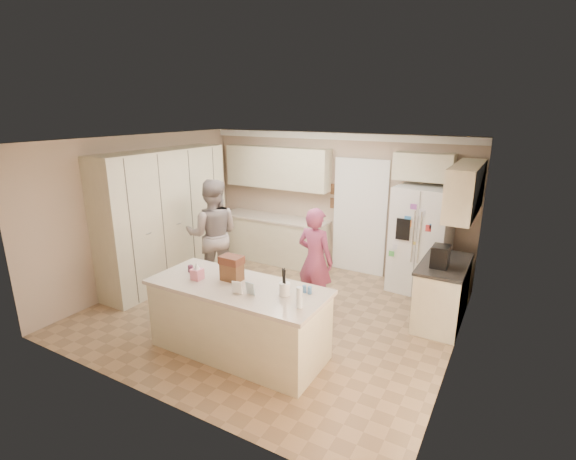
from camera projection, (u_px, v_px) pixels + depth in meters
The scene contains 41 objects.
floor at pixel (271, 313), 6.41m from camera, with size 5.20×4.60×0.02m, color #947652.
ceiling at pixel (269, 140), 5.68m from camera, with size 5.20×4.60×0.02m, color white.
wall_back at pixel (334, 202), 7.97m from camera, with size 5.20×0.02×2.60m, color tan.
wall_front at pixel (147, 290), 4.12m from camera, with size 5.20×0.02×2.60m, color tan.
wall_left at pixel (143, 211), 7.28m from camera, with size 0.02×4.60×2.60m, color tan.
wall_right at pixel (462, 263), 4.81m from camera, with size 0.02×4.60×2.60m, color tan.
crown_back at pixel (335, 136), 7.59m from camera, with size 5.20×0.08×0.12m, color white.
pantry_bank at pixel (165, 217), 7.34m from camera, with size 0.60×2.60×2.35m, color beige.
back_base_cab at pixel (275, 240), 8.50m from camera, with size 2.20×0.60×0.88m, color beige.
back_countertop at pixel (274, 218), 8.36m from camera, with size 2.24×0.63×0.04m, color beige.
back_upper_cab at pixel (277, 167), 8.20m from camera, with size 2.20×0.35×0.80m, color beige.
doorway_opening at pixel (360, 218), 7.76m from camera, with size 0.90×0.06×2.10m, color black.
doorway_casing at pixel (359, 219), 7.73m from camera, with size 1.02×0.03×2.22m, color white.
wall_frame_upper at pixel (334, 189), 7.86m from camera, with size 0.15×0.02×0.20m, color brown.
wall_frame_lower at pixel (334, 203), 7.94m from camera, with size 0.15×0.02×0.20m, color brown.
refrigerator at pixel (421, 240), 6.97m from camera, with size 0.90×0.70×1.80m, color white.
fridge_seam at pixel (416, 246), 6.67m from camera, with size 0.01×0.02×1.78m, color gray.
fridge_dispenser at pixel (403, 229), 6.70m from camera, with size 0.22×0.03×0.35m, color black.
fridge_handle_l at pixel (413, 237), 6.64m from camera, with size 0.02×0.02×0.85m, color silver.
fridge_handle_r at pixel (419, 238), 6.60m from camera, with size 0.02×0.02×0.85m, color silver.
over_fridge_cab at pixel (424, 167), 6.81m from camera, with size 0.95×0.35×0.45m, color beige.
right_base_cab at pixel (442, 294), 6.03m from camera, with size 0.60×1.20×0.88m, color beige.
right_countertop at pixel (445, 264), 5.91m from camera, with size 0.63×1.24×0.04m, color #2D2B28.
right_upper_cab at pixel (466, 189), 5.72m from camera, with size 0.35×1.50×0.70m, color beige.
coffee_maker at pixel (440, 256), 5.71m from camera, with size 0.22×0.28×0.30m, color black.
island_base at pixel (238, 320), 5.27m from camera, with size 2.20×0.90×0.88m, color beige.
island_top at pixel (237, 287), 5.15m from camera, with size 2.28×0.96×0.05m, color beige.
utensil_crock at pixel (285, 289), 4.85m from camera, with size 0.13×0.13×0.15m, color white.
tissue_box at pixel (197, 274), 5.30m from camera, with size 0.13×0.13×0.14m, color pink.
tissue_plume at pixel (197, 266), 5.26m from camera, with size 0.08×0.08×0.08m, color white.
dollhouse_body at pixel (232, 272), 5.26m from camera, with size 0.26×0.18×0.22m, color brown.
dollhouse_roof at pixel (231, 260), 5.22m from camera, with size 0.28×0.20×0.10m, color #592D1E.
jam_jar at pixel (191, 269), 5.55m from camera, with size 0.07×0.07×0.09m, color #59263F.
greeting_card_a at pixel (237, 287), 4.88m from camera, with size 0.12×0.01×0.16m, color white.
greeting_card_b at pixel (250, 289), 4.85m from camera, with size 0.12×0.01×0.16m, color silver.
water_bottle at pixel (299, 297), 4.53m from camera, with size 0.07×0.07×0.24m, color silver.
shaker_salt at pixel (304, 289), 4.92m from camera, with size 0.05×0.05×0.09m, color teal.
shaker_pepper at pixel (310, 290), 4.89m from camera, with size 0.05×0.05×0.09m, color teal.
teen_boy at pixel (213, 234), 7.12m from camera, with size 0.92×0.72×1.90m, color gray.
teen_girl at pixel (315, 260), 6.29m from camera, with size 0.59×0.39×1.63m, color #A34662.
fridge_magnets at pixel (416, 246), 6.67m from camera, with size 0.76×0.02×1.44m, color tan, non-canonical shape.
Camera 1 is at (3.08, -4.91, 3.02)m, focal length 26.00 mm.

